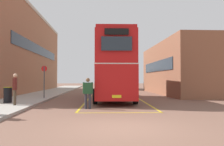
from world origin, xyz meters
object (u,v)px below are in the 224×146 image
(litter_bin, at_px, (8,95))
(single_deck_bus, at_px, (118,79))
(double_decker_bus, at_px, (114,67))
(pedestrian_boarding, at_px, (88,91))
(pedestrian_waiting_near, at_px, (15,87))
(bus_stop_sign, at_px, (44,79))

(litter_bin, bearing_deg, single_deck_bus, 69.31)
(double_decker_bus, distance_m, pedestrian_boarding, 5.98)
(single_deck_bus, xyz_separation_m, pedestrian_waiting_near, (-7.69, -24.08, -0.46))
(pedestrian_waiting_near, height_order, litter_bin, pedestrian_waiting_near)
(single_deck_bus, bearing_deg, litter_bin, -110.69)
(pedestrian_boarding, bearing_deg, single_deck_bus, 81.91)
(double_decker_bus, relative_size, pedestrian_waiting_near, 5.78)
(double_decker_bus, bearing_deg, single_deck_bus, 84.69)
(pedestrian_waiting_near, xyz_separation_m, litter_bin, (-0.90, 1.35, -0.55))
(litter_bin, bearing_deg, bus_stop_sign, 68.39)
(double_decker_bus, relative_size, bus_stop_sign, 4.12)
(double_decker_bus, bearing_deg, pedestrian_waiting_near, -141.70)
(pedestrian_waiting_near, bearing_deg, bus_stop_sign, 84.04)
(single_deck_bus, xyz_separation_m, litter_bin, (-8.59, -22.73, -1.01))
(single_deck_bus, bearing_deg, double_decker_bus, -95.31)
(pedestrian_waiting_near, bearing_deg, litter_bin, 123.59)
(double_decker_bus, xyz_separation_m, pedestrian_boarding, (-1.74, -5.50, -1.55))
(bus_stop_sign, bearing_deg, pedestrian_waiting_near, -95.96)
(double_decker_bus, relative_size, litter_bin, 10.52)
(single_deck_bus, distance_m, pedestrian_boarding, 25.20)
(single_deck_bus, bearing_deg, pedestrian_boarding, -98.09)
(single_deck_bus, height_order, litter_bin, single_deck_bus)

